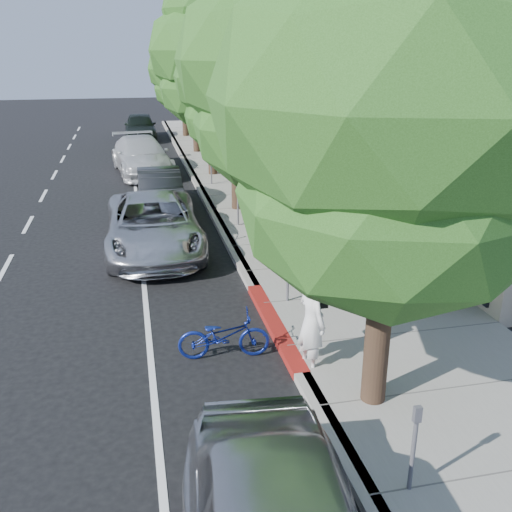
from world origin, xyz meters
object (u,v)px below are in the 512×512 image
object	(u,v)px
street_tree_0	(397,105)
dark_sedan	(160,190)
white_pickup	(142,156)
dark_suv_far	(140,126)
silver_suv	(153,225)
bicycle	(224,336)
cyclist	(312,322)
street_tree_5	(183,70)
street_tree_2	(236,80)
pedestrian	(265,169)
street_tree_4	(194,64)
street_tree_3	(210,53)
street_tree_1	(283,65)

from	to	relation	value
street_tree_0	dark_sedan	distance (m)	13.85
white_pickup	dark_suv_far	bearing A→B (deg)	81.62
street_tree_0	silver_suv	world-z (taller)	street_tree_0
street_tree_0	dark_suv_far	world-z (taller)	street_tree_0
street_tree_0	bicycle	xyz separation A→B (m)	(-2.12, 2.09, -4.37)
cyclist	dark_sedan	distance (m)	11.80
street_tree_5	street_tree_2	bearing A→B (deg)	-90.00
street_tree_5	pedestrian	distance (m)	16.43
bicycle	dark_sedan	size ratio (longest dim) A/B	0.40
dark_sedan	dark_suv_far	world-z (taller)	dark_suv_far
dark_sedan	street_tree_2	bearing A→B (deg)	-20.25
cyclist	dark_sedan	xyz separation A→B (m)	(-2.00, 11.62, -0.24)
street_tree_2	street_tree_4	distance (m)	12.00
street_tree_3	street_tree_5	size ratio (longest dim) A/B	1.25
dark_sedan	white_pickup	bearing A→B (deg)	93.63
street_tree_3	white_pickup	bearing A→B (deg)	155.42
bicycle	silver_suv	bearing A→B (deg)	14.19
street_tree_3	street_tree_5	distance (m)	12.05
street_tree_4	street_tree_2	bearing A→B (deg)	-90.00
street_tree_2	white_pickup	world-z (taller)	street_tree_2
silver_suv	dark_sedan	world-z (taller)	silver_suv
white_pickup	silver_suv	bearing A→B (deg)	-97.11
cyclist	dark_suv_far	bearing A→B (deg)	-11.16
street_tree_5	silver_suv	xyz separation A→B (m)	(-3.10, -21.52, -3.38)
street_tree_1	pedestrian	world-z (taller)	street_tree_1
dark_suv_far	white_pickup	bearing A→B (deg)	-90.93
bicycle	street_tree_3	bearing A→B (deg)	-2.12
dark_sedan	white_pickup	distance (m)	6.48
street_tree_2	silver_suv	bearing A→B (deg)	-131.40
dark_sedan	pedestrian	bearing A→B (deg)	12.92
street_tree_0	cyclist	world-z (taller)	street_tree_0
pedestrian	street_tree_2	bearing A→B (deg)	20.60
street_tree_4	pedestrian	distance (m)	10.79
street_tree_4	bicycle	xyz separation A→B (m)	(-2.12, -21.91, -4.25)
white_pickup	street_tree_3	bearing A→B (deg)	-31.68
street_tree_1	dark_sedan	xyz separation A→B (m)	(-2.65, 6.96, -4.46)
silver_suv	dark_sedan	bearing A→B (deg)	84.49
silver_suv	pedestrian	bearing A→B (deg)	50.38
dark_suv_far	street_tree_3	bearing A→B (deg)	-76.23
cyclist	dark_suv_far	xyz separation A→B (m)	(-2.21, 28.67, -0.15)
pedestrian	street_tree_0	bearing A→B (deg)	51.66
street_tree_0	cyclist	xyz separation A→B (m)	(-0.65, 1.33, -3.87)
white_pickup	cyclist	bearing A→B (deg)	-89.39
street_tree_2	white_pickup	size ratio (longest dim) A/B	1.28
street_tree_2	cyclist	size ratio (longest dim) A/B	3.80
street_tree_3	pedestrian	bearing A→B (deg)	-70.39
street_tree_3	bicycle	world-z (taller)	street_tree_3
dark_suv_far	pedestrian	xyz separation A→B (m)	(4.32, -16.07, 0.31)
street_tree_2	dark_suv_far	world-z (taller)	street_tree_2
street_tree_2	bicycle	xyz separation A→B (m)	(-2.12, -9.91, -4.08)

